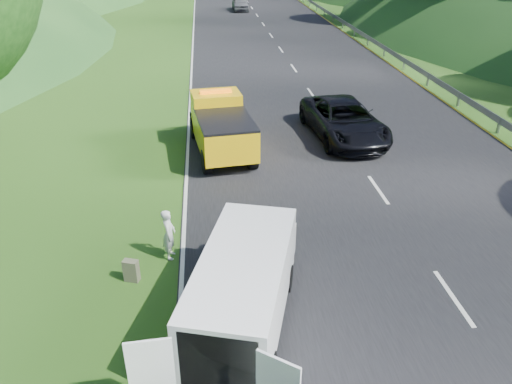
{
  "coord_description": "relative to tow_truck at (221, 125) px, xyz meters",
  "views": [
    {
      "loc": [
        -3.01,
        -11.41,
        8.29
      ],
      "look_at": [
        -1.65,
        1.84,
        1.3
      ],
      "focal_mm": 35.0,
      "sensor_mm": 36.0,
      "label": 1
    }
  ],
  "objects": [
    {
      "name": "ground",
      "position": [
        2.47,
        -8.14,
        -1.16
      ],
      "size": [
        320.0,
        320.0,
        0.0
      ],
      "primitive_type": "plane",
      "color": "#38661E",
      "rests_on": "ground"
    },
    {
      "name": "road_surface",
      "position": [
        5.47,
        31.86,
        -1.15
      ],
      "size": [
        14.0,
        200.0,
        0.02
      ],
      "primitive_type": "cube",
      "color": "black",
      "rests_on": "ground"
    },
    {
      "name": "guardrail",
      "position": [
        12.77,
        44.36,
        -1.16
      ],
      "size": [
        0.06,
        140.0,
        1.52
      ],
      "primitive_type": "cube",
      "color": "gray",
      "rests_on": "ground"
    },
    {
      "name": "tree_line_left",
      "position": [
        -16.53,
        51.86,
        -1.16
      ],
      "size": [
        14.0,
        140.0,
        14.0
      ],
      "primitive_type": null,
      "color": "#2B5E1B",
      "rests_on": "ground"
    },
    {
      "name": "tow_truck",
      "position": [
        0.0,
        0.0,
        0.0
      ],
      "size": [
        2.71,
        5.75,
        2.38
      ],
      "rotation": [
        0.0,
        0.0,
        0.13
      ],
      "color": "black",
      "rests_on": "ground"
    },
    {
      "name": "white_van",
      "position": [
        0.13,
        -10.52,
        -0.02
      ],
      "size": [
        3.92,
        6.14,
        2.02
      ],
      "rotation": [
        0.0,
        0.0,
        -0.28
      ],
      "color": "black",
      "rests_on": "ground"
    },
    {
      "name": "woman",
      "position": [
        -1.76,
        -7.58,
        -1.16
      ],
      "size": [
        0.44,
        0.58,
        1.51
      ],
      "primitive_type": "imported",
      "rotation": [
        0.0,
        0.0,
        1.5
      ],
      "color": "silver",
      "rests_on": "ground"
    },
    {
      "name": "child",
      "position": [
        0.98,
        -7.74,
        -1.16
      ],
      "size": [
        0.67,
        0.67,
        1.1
      ],
      "primitive_type": "imported",
      "rotation": [
        0.0,
        0.0,
        -0.77
      ],
      "color": "#D4CF71",
      "rests_on": "ground"
    },
    {
      "name": "suitcase",
      "position": [
        -2.73,
        -8.56,
        -0.85
      ],
      "size": [
        0.44,
        0.33,
        0.63
      ],
      "primitive_type": "cube",
      "rotation": [
        0.0,
        0.0,
        -0.32
      ],
      "color": "#5F5E47",
      "rests_on": "ground"
    },
    {
      "name": "passing_suv",
      "position": [
        5.5,
        1.03,
        -1.16
      ],
      "size": [
        3.24,
        6.11,
        1.64
      ],
      "primitive_type": "imported",
      "rotation": [
        0.0,
        0.0,
        0.09
      ],
      "color": "black",
      "rests_on": "ground"
    },
    {
      "name": "dist_car_a",
      "position": [
        3.92,
        41.76,
        -1.16
      ],
      "size": [
        1.8,
        4.48,
        1.52
      ],
      "primitive_type": "imported",
      "color": "#535358",
      "rests_on": "ground"
    }
  ]
}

